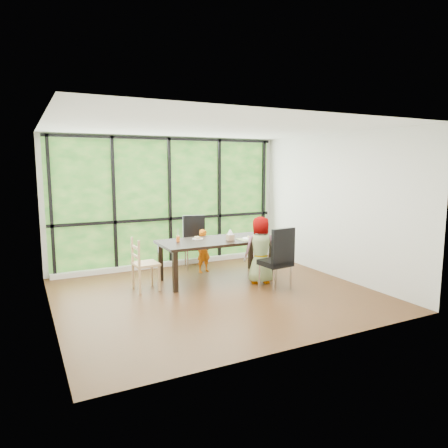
# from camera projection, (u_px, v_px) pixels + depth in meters

# --- Properties ---
(ground) EXTENTS (5.00, 5.00, 0.00)m
(ground) POSITION_uv_depth(u_px,v_px,m) (216.00, 294.00, 6.75)
(ground) COLOR black
(ground) RESTS_ON ground
(back_wall) EXTENTS (5.00, 0.00, 5.00)m
(back_wall) POSITION_uv_depth(u_px,v_px,m) (169.00, 202.00, 8.55)
(back_wall) COLOR silver
(back_wall) RESTS_ON ground
(foliage_backdrop) EXTENTS (4.80, 0.02, 2.65)m
(foliage_backdrop) POSITION_uv_depth(u_px,v_px,m) (169.00, 202.00, 8.53)
(foliage_backdrop) COLOR #174417
(foliage_backdrop) RESTS_ON back_wall
(window_mullions) EXTENTS (4.80, 0.06, 2.65)m
(window_mullions) POSITION_uv_depth(u_px,v_px,m) (170.00, 202.00, 8.49)
(window_mullions) COLOR black
(window_mullions) RESTS_ON back_wall
(window_sill) EXTENTS (4.80, 0.12, 0.10)m
(window_sill) POSITION_uv_depth(u_px,v_px,m) (172.00, 263.00, 8.64)
(window_sill) COLOR silver
(window_sill) RESTS_ON ground
(dining_table) EXTENTS (2.14, 1.01, 0.75)m
(dining_table) POSITION_uv_depth(u_px,v_px,m) (217.00, 260.00, 7.57)
(dining_table) COLOR black
(dining_table) RESTS_ON ground
(chair_window_leather) EXTENTS (0.56, 0.56, 1.08)m
(chair_window_leather) POSITION_uv_depth(u_px,v_px,m) (195.00, 243.00, 8.36)
(chair_window_leather) COLOR black
(chair_window_leather) RESTS_ON ground
(chair_interior_leather) EXTENTS (0.51, 0.51, 1.08)m
(chair_interior_leather) POSITION_uv_depth(u_px,v_px,m) (275.00, 258.00, 6.95)
(chair_interior_leather) COLOR black
(chair_interior_leather) RESTS_ON ground
(chair_end_beech) EXTENTS (0.42, 0.44, 0.90)m
(chair_end_beech) POSITION_uv_depth(u_px,v_px,m) (146.00, 264.00, 6.93)
(chair_end_beech) COLOR tan
(chair_end_beech) RESTS_ON ground
(child_toddler) EXTENTS (0.35, 0.27, 0.86)m
(child_toddler) POSITION_uv_depth(u_px,v_px,m) (204.00, 251.00, 8.08)
(child_toddler) COLOR #D46008
(child_toddler) RESTS_ON ground
(child_older) EXTENTS (0.68, 0.55, 1.21)m
(child_older) POSITION_uv_depth(u_px,v_px,m) (261.00, 250.00, 7.33)
(child_older) COLOR slate
(child_older) RESTS_ON ground
(placemat) EXTENTS (0.44, 0.33, 0.01)m
(placemat) POSITION_uv_depth(u_px,v_px,m) (250.00, 239.00, 7.56)
(placemat) COLOR tan
(placemat) RESTS_ON dining_table
(plate_far) EXTENTS (0.21, 0.21, 0.01)m
(plate_far) POSITION_uv_depth(u_px,v_px,m) (198.00, 239.00, 7.58)
(plate_far) COLOR white
(plate_far) RESTS_ON dining_table
(plate_near) EXTENTS (0.27, 0.27, 0.02)m
(plate_near) POSITION_uv_depth(u_px,v_px,m) (250.00, 239.00, 7.59)
(plate_near) COLOR white
(plate_near) RESTS_ON dining_table
(orange_cup) EXTENTS (0.06, 0.06, 0.10)m
(orange_cup) POSITION_uv_depth(u_px,v_px,m) (178.00, 239.00, 7.33)
(orange_cup) COLOR orange
(orange_cup) RESTS_ON dining_table
(green_cup) EXTENTS (0.07, 0.07, 0.11)m
(green_cup) POSITION_uv_depth(u_px,v_px,m) (266.00, 236.00, 7.63)
(green_cup) COLOR green
(green_cup) RESTS_ON dining_table
(white_mug) EXTENTS (0.08, 0.08, 0.08)m
(white_mug) POSITION_uv_depth(u_px,v_px,m) (261.00, 233.00, 8.02)
(white_mug) COLOR white
(white_mug) RESTS_ON dining_table
(tissue_box) EXTENTS (0.12, 0.12, 0.10)m
(tissue_box) POSITION_uv_depth(u_px,v_px,m) (230.00, 237.00, 7.47)
(tissue_box) COLOR tan
(tissue_box) RESTS_ON dining_table
(crepe_rolls_far) EXTENTS (0.10, 0.12, 0.04)m
(crepe_rolls_far) POSITION_uv_depth(u_px,v_px,m) (198.00, 237.00, 7.57)
(crepe_rolls_far) COLOR tan
(crepe_rolls_far) RESTS_ON plate_far
(crepe_rolls_near) EXTENTS (0.05, 0.12, 0.04)m
(crepe_rolls_near) POSITION_uv_depth(u_px,v_px,m) (250.00, 237.00, 7.58)
(crepe_rolls_near) COLOR tan
(crepe_rolls_near) RESTS_ON plate_near
(straw_white) EXTENTS (0.01, 0.04, 0.20)m
(straw_white) POSITION_uv_depth(u_px,v_px,m) (178.00, 234.00, 7.31)
(straw_white) COLOR white
(straw_white) RESTS_ON orange_cup
(straw_pink) EXTENTS (0.01, 0.04, 0.20)m
(straw_pink) POSITION_uv_depth(u_px,v_px,m) (266.00, 231.00, 7.62)
(straw_pink) COLOR pink
(straw_pink) RESTS_ON green_cup
(tissue) EXTENTS (0.12, 0.12, 0.11)m
(tissue) POSITION_uv_depth(u_px,v_px,m) (230.00, 232.00, 7.45)
(tissue) COLOR white
(tissue) RESTS_ON tissue_box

